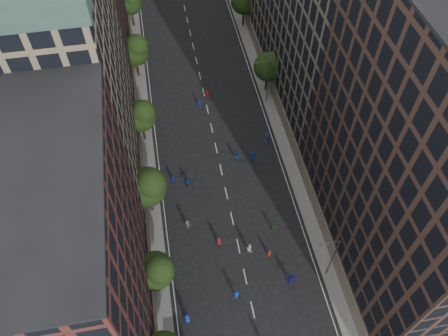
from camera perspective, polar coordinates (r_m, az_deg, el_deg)
name	(u,v)px	position (r m, az deg, el deg)	size (l,w,h in m)	color
ground	(212,130)	(73.63, -1.56, 4.98)	(240.00, 240.00, 0.00)	black
sidewalk_left	(138,108)	(78.63, -11.22, 7.73)	(4.00, 105.00, 0.15)	slate
sidewalk_right	(271,91)	(80.74, 6.10, 10.00)	(4.00, 105.00, 0.15)	slate
bldg_left_a	(64,271)	(45.82, -20.19, -12.46)	(14.00, 22.00, 30.00)	#582821
bldg_left_b	(67,88)	(59.08, -19.87, 9.83)	(14.00, 26.00, 34.00)	#8A785A
bldg_left_c	(77,7)	(79.27, -18.66, 19.32)	(14.00, 20.00, 28.00)	#582821
bldg_right_a	(424,163)	(50.82, 24.67, 0.59)	(14.00, 30.00, 36.00)	#432D23
bldg_right_b	(331,18)	(70.26, 13.86, 18.48)	(14.00, 28.00, 33.00)	#615A50
tree_left_1	(156,270)	(54.12, -8.85, -13.08)	(4.80, 4.80, 8.21)	black
tree_left_2	(148,186)	(59.54, -9.92, -2.30)	(5.60, 5.60, 9.45)	black
tree_left_3	(141,115)	(69.10, -10.76, 6.84)	(5.00, 5.00, 8.58)	black
tree_left_4	(135,49)	(81.06, -11.55, 14.93)	(5.40, 5.40, 9.08)	black
tree_left_5	(130,1)	(94.61, -12.12, 20.51)	(4.80, 4.80, 8.33)	black
tree_right_a	(269,66)	(77.22, 5.94, 13.16)	(5.00, 5.00, 8.39)	black
tree_right_b	(245,0)	(92.80, 2.76, 21.09)	(5.20, 5.20, 8.83)	black
streetlamp_near	(332,256)	(56.30, 13.89, -11.12)	(2.64, 0.22, 9.06)	#595B60
streetlamp_far	(267,79)	(75.20, 5.68, 11.45)	(2.64, 0.22, 9.06)	#595B60
skater_0	(187,318)	(56.47, -4.84, -18.99)	(0.92, 0.60, 1.88)	#163AB7
skater_3	(236,295)	(57.34, 1.62, -16.28)	(1.16, 0.67, 1.79)	navy
skater_5	(291,279)	(58.78, 8.73, -14.14)	(1.65, 0.53, 1.78)	#1A16BA
skater_6	(219,241)	(60.60, -0.70, -9.55)	(0.78, 0.51, 1.59)	maroon
skater_7	(269,254)	(60.07, 5.95, -11.05)	(0.57, 0.38, 1.57)	#A6301B
skater_8	(249,248)	(60.06, 3.31, -10.43)	(0.90, 0.70, 1.84)	white
skater_9	(187,225)	(61.93, -4.80, -7.39)	(1.18, 0.68, 1.83)	#45454B
skater_10	(273,227)	(62.07, 6.44, -7.61)	(0.94, 0.39, 1.61)	#1D6231
skater_11	(188,182)	(65.99, -4.71, -1.89)	(1.54, 0.49, 1.66)	navy
skater_12	(253,156)	(68.87, 3.79, 1.55)	(0.91, 0.59, 1.86)	#1527AE
skater_13	(173,180)	(66.48, -6.64, -1.55)	(0.61, 0.40, 1.68)	#16118D
skater_14	(237,156)	(68.83, 1.66, 1.54)	(0.83, 0.65, 1.71)	#1540AC
skater_15	(267,138)	(71.61, 5.62, 3.91)	(1.10, 0.63, 1.70)	#1532AA
skater_16	(200,104)	(76.91, -3.14, 8.34)	(0.92, 0.38, 1.57)	#164AB8
skater_17	(207,94)	(78.70, -2.21, 9.66)	(1.49, 0.47, 1.60)	#A61C1B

